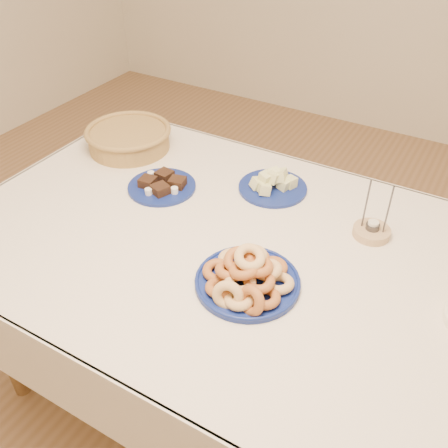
{
  "coord_description": "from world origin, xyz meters",
  "views": [
    {
      "loc": [
        0.55,
        -1.0,
        1.69
      ],
      "look_at": [
        0.0,
        -0.05,
        0.85
      ],
      "focal_mm": 40.0,
      "sensor_mm": 36.0,
      "label": 1
    }
  ],
  "objects": [
    {
      "name": "ground",
      "position": [
        0.0,
        0.0,
        0.0
      ],
      "size": [
        5.0,
        5.0,
        0.0
      ],
      "primitive_type": "plane",
      "color": "olive",
      "rests_on": "ground"
    },
    {
      "name": "dining_table",
      "position": [
        0.0,
        0.0,
        0.64
      ],
      "size": [
        1.71,
        1.11,
        0.75
      ],
      "color": "brown",
      "rests_on": "ground"
    },
    {
      "name": "brownie_plate",
      "position": [
        -0.35,
        0.13,
        0.76
      ],
      "size": [
        0.25,
        0.25,
        0.04
      ],
      "rotation": [
        0.0,
        0.0,
        -0.1
      ],
      "color": "navy",
      "rests_on": "dining_table"
    },
    {
      "name": "wicker_basket",
      "position": [
        -0.62,
        0.3,
        0.8
      ],
      "size": [
        0.43,
        0.43,
        0.09
      ],
      "rotation": [
        0.0,
        0.0,
        0.42
      ],
      "color": "olive",
      "rests_on": "dining_table"
    },
    {
      "name": "donut_platter",
      "position": [
        0.12,
        -0.14,
        0.78
      ],
      "size": [
        0.31,
        0.31,
        0.13
      ],
      "rotation": [
        0.0,
        0.0,
        0.09
      ],
      "color": "navy",
      "rests_on": "dining_table"
    },
    {
      "name": "melon_plate",
      "position": [
        -0.02,
        0.31,
        0.77
      ],
      "size": [
        0.27,
        0.27,
        0.08
      ],
      "rotation": [
        0.0,
        0.0,
        0.18
      ],
      "color": "navy",
      "rests_on": "dining_table"
    },
    {
      "name": "candle_holder",
      "position": [
        0.35,
        0.24,
        0.77
      ],
      "size": [
        0.11,
        0.11,
        0.19
      ],
      "rotation": [
        0.0,
        0.0,
        0.03
      ],
      "color": "tan",
      "rests_on": "dining_table"
    }
  ]
}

